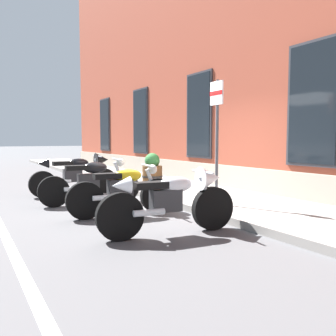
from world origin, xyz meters
TOP-DOWN VIEW (x-y plane):
  - ground_plane at (0.00, 0.00)m, footprint 140.00×140.00m
  - sidewalk at (0.00, 1.22)m, footprint 33.14×2.44m
  - brick_pub_facade at (-0.00, 5.13)m, footprint 27.14×5.49m
  - motorcycle_black_sport at (-2.10, -1.19)m, footprint 0.62×2.18m
  - motorcycle_black_naked at (-0.69, -1.31)m, footprint 0.62×2.17m
  - motorcycle_yellow_naked at (0.71, -1.18)m, footprint 0.62×2.03m
  - motorcycle_white_sport at (2.25, -1.06)m, footprint 0.62×2.13m
  - parking_sign at (1.23, 0.54)m, footprint 0.36×0.07m
  - barrel_planter at (-1.66, 0.69)m, footprint 0.56×0.56m

SIDE VIEW (x-z plane):
  - ground_plane at x=0.00m, z-range 0.00..0.00m
  - sidewalk at x=0.00m, z-range 0.00..0.13m
  - motorcycle_yellow_naked at x=0.71m, z-range 0.01..0.93m
  - motorcycle_black_naked at x=-0.69m, z-range 0.00..0.97m
  - barrel_planter at x=-1.66m, z-range 0.08..0.97m
  - motorcycle_white_sport at x=2.25m, z-range 0.05..1.03m
  - motorcycle_black_sport at x=-2.10m, z-range 0.05..1.09m
  - parking_sign at x=1.23m, z-range 0.48..2.87m
  - brick_pub_facade at x=0.00m, z-range -0.01..10.51m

